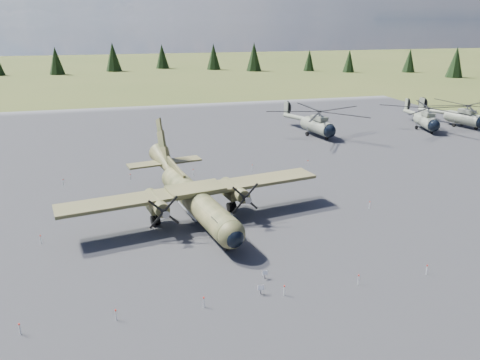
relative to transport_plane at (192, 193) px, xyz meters
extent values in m
plane|color=#515425|center=(2.14, -2.82, -2.53)|extent=(500.00, 500.00, 0.00)
cube|color=slate|center=(2.14, 7.18, -2.53)|extent=(120.00, 120.00, 0.04)
cylinder|color=#3E4424|center=(0.26, -1.39, -0.42)|extent=(5.51, 16.68, 2.57)
sphere|color=#3E4424|center=(1.75, -9.50, -0.42)|extent=(2.93, 2.93, 2.51)
sphere|color=black|center=(1.84, -10.00, -0.47)|extent=(2.15, 2.15, 1.85)
cube|color=black|center=(1.48, -8.06, 0.27)|extent=(2.07, 1.77, 0.50)
cone|color=#3E4424|center=(-1.70, 9.24, 0.54)|extent=(3.61, 6.65, 3.86)
cube|color=gray|center=(0.09, -0.49, -1.47)|extent=(2.71, 5.72, 0.46)
cube|color=#354021|center=(0.17, -0.94, 0.63)|extent=(26.69, 7.87, 0.32)
cube|color=#3E4424|center=(0.17, -0.94, 0.83)|extent=(6.00, 4.24, 0.32)
cylinder|color=#3E4424|center=(-3.83, -1.96, 0.13)|extent=(2.21, 4.93, 1.37)
cube|color=#3E4424|center=(-3.96, -1.24, -0.47)|extent=(1.92, 3.31, 0.73)
cone|color=gray|center=(-3.29, -4.89, 0.13)|extent=(0.83, 0.94, 0.70)
cylinder|color=black|center=(-3.96, -1.24, -2.02)|extent=(0.98, 1.14, 1.01)
cylinder|color=#3E4424|center=(4.28, -0.47, 0.13)|extent=(2.21, 4.93, 1.37)
cube|color=#3E4424|center=(4.15, 0.25, -0.47)|extent=(1.92, 3.31, 0.73)
cone|color=gray|center=(4.82, -3.40, 0.13)|extent=(0.83, 0.94, 0.70)
cylinder|color=black|center=(4.15, 0.25, -2.02)|extent=(0.98, 1.14, 1.01)
cube|color=#3E4424|center=(-1.07, 5.81, 1.09)|extent=(1.50, 6.85, 1.54)
cube|color=#354021|center=(-1.78, 9.69, 0.59)|extent=(9.01, 3.57, 0.20)
cylinder|color=gray|center=(1.55, -8.42, -1.36)|extent=(0.15, 0.15, 0.82)
cylinder|color=black|center=(1.55, -8.42, -2.02)|extent=(0.47, 0.90, 0.86)
cylinder|color=gray|center=(26.32, 28.89, -0.75)|extent=(3.64, 7.25, 2.41)
sphere|color=black|center=(26.95, 25.48, -0.80)|extent=(2.58, 2.58, 2.21)
sphere|color=gray|center=(25.68, 32.29, -0.75)|extent=(2.58, 2.58, 2.21)
cube|color=gray|center=(26.39, 28.51, 0.79)|extent=(2.17, 3.33, 0.72)
cylinder|color=gray|center=(26.39, 28.51, 1.51)|extent=(0.40, 0.40, 0.96)
cylinder|color=gray|center=(25.02, 35.84, -0.41)|extent=(2.30, 8.22, 1.38)
cube|color=gray|center=(24.35, 39.38, 0.79)|extent=(0.46, 1.36, 2.31)
cylinder|color=black|center=(24.68, 39.44, 0.79)|extent=(0.52, 2.47, 2.50)
cylinder|color=black|center=(26.85, 26.05, -2.14)|extent=(0.38, 0.69, 0.65)
cylinder|color=black|center=(24.83, 29.78, -2.14)|extent=(0.43, 0.81, 0.77)
cylinder|color=gray|center=(24.83, 29.78, -1.64)|extent=(0.16, 0.16, 1.39)
cylinder|color=black|center=(27.38, 30.26, -2.14)|extent=(0.43, 0.81, 0.77)
cylinder|color=gray|center=(27.38, 30.26, -1.64)|extent=(0.16, 0.16, 1.39)
cylinder|color=gray|center=(47.34, 28.22, -0.84)|extent=(3.66, 6.89, 2.28)
sphere|color=black|center=(46.62, 25.02, -0.89)|extent=(2.50, 2.50, 2.09)
sphere|color=gray|center=(48.06, 31.42, -0.84)|extent=(2.50, 2.50, 2.09)
cube|color=gray|center=(47.26, 27.87, 0.61)|extent=(2.15, 3.18, 0.68)
cylinder|color=gray|center=(47.26, 27.87, 1.30)|extent=(0.39, 0.39, 0.91)
cylinder|color=gray|center=(48.80, 34.75, -0.53)|extent=(2.45, 7.75, 1.30)
cube|color=gray|center=(49.55, 38.08, 0.61)|extent=(0.47, 1.29, 2.18)
cylinder|color=black|center=(49.86, 38.01, 0.61)|extent=(0.57, 2.32, 2.37)
cylinder|color=black|center=(46.74, 25.56, -2.16)|extent=(0.38, 0.66, 0.62)
cylinder|color=black|center=(46.38, 29.56, -2.16)|extent=(0.43, 0.77, 0.73)
cylinder|color=gray|center=(46.38, 29.56, -1.69)|extent=(0.15, 0.15, 1.32)
cylinder|color=black|center=(48.78, 29.02, -2.16)|extent=(0.43, 0.77, 0.73)
cylinder|color=gray|center=(48.78, 29.02, -1.69)|extent=(0.15, 0.15, 1.32)
cylinder|color=gray|center=(55.91, 28.84, -0.86)|extent=(3.82, 6.84, 2.25)
sphere|color=black|center=(56.73, 25.71, -0.91)|extent=(2.53, 2.53, 2.07)
sphere|color=gray|center=(55.09, 31.97, -0.86)|extent=(2.53, 2.53, 2.07)
cube|color=gray|center=(56.00, 28.49, 0.58)|extent=(2.21, 3.17, 0.67)
cylinder|color=gray|center=(56.00, 28.49, 1.25)|extent=(0.40, 0.40, 0.90)
cylinder|color=gray|center=(54.23, 35.24, -0.55)|extent=(2.68, 7.62, 1.29)
cube|color=gray|center=(53.37, 38.50, 0.58)|extent=(0.51, 1.27, 2.16)
cylinder|color=black|center=(53.68, 38.58, 0.58)|extent=(0.65, 2.28, 2.34)
cylinder|color=black|center=(56.60, 26.23, -2.17)|extent=(0.40, 0.66, 0.61)
cylinder|color=black|center=(54.46, 29.58, -2.17)|extent=(0.44, 0.76, 0.72)
cylinder|color=gray|center=(54.46, 29.58, -1.70)|extent=(0.15, 0.15, 1.30)
cylinder|color=black|center=(56.81, 30.19, -2.17)|extent=(0.44, 0.76, 0.72)
cylinder|color=gray|center=(56.81, 30.19, -1.70)|extent=(0.15, 0.15, 1.30)
cube|color=gray|center=(2.51, -15.69, -2.23)|extent=(0.09, 0.09, 0.60)
cube|color=white|center=(2.51, -15.75, -1.94)|extent=(0.49, 0.22, 0.34)
cube|color=gray|center=(3.46, -13.68, -2.25)|extent=(0.09, 0.09, 0.55)
cube|color=white|center=(3.46, -13.73, -1.98)|extent=(0.46, 0.23, 0.31)
cylinder|color=white|center=(-13.86, -16.32, -2.13)|extent=(0.07, 0.07, 0.80)
cylinder|color=red|center=(-13.86, -16.32, -1.73)|extent=(0.12, 0.12, 0.10)
cylinder|color=white|center=(-7.86, -16.32, -2.13)|extent=(0.07, 0.07, 0.80)
cylinder|color=red|center=(-7.86, -16.32, -1.73)|extent=(0.12, 0.12, 0.10)
cylinder|color=white|center=(-1.86, -16.32, -2.13)|extent=(0.07, 0.07, 0.80)
cylinder|color=red|center=(-1.86, -16.32, -1.73)|extent=(0.12, 0.12, 0.10)
cylinder|color=white|center=(4.14, -16.32, -2.13)|extent=(0.07, 0.07, 0.80)
cylinder|color=red|center=(4.14, -16.32, -1.73)|extent=(0.12, 0.12, 0.10)
cylinder|color=white|center=(10.14, -16.32, -2.13)|extent=(0.07, 0.07, 0.80)
cylinder|color=red|center=(10.14, -16.32, -1.73)|extent=(0.12, 0.12, 0.10)
cylinder|color=white|center=(16.14, -16.32, -2.13)|extent=(0.07, 0.07, 0.80)
cylinder|color=red|center=(16.14, -16.32, -1.73)|extent=(0.12, 0.12, 0.10)
cylinder|color=white|center=(-13.86, 13.18, -2.13)|extent=(0.07, 0.07, 0.80)
cylinder|color=red|center=(-13.86, 13.18, -1.73)|extent=(0.12, 0.12, 0.10)
cylinder|color=white|center=(-5.86, 13.18, -2.13)|extent=(0.07, 0.07, 0.80)
cylinder|color=red|center=(-5.86, 13.18, -1.73)|extent=(0.12, 0.12, 0.10)
cylinder|color=white|center=(2.14, 13.18, -2.13)|extent=(0.07, 0.07, 0.80)
cylinder|color=red|center=(2.14, 13.18, -1.73)|extent=(0.12, 0.12, 0.10)
cylinder|color=white|center=(10.14, 13.18, -2.13)|extent=(0.07, 0.07, 0.80)
cylinder|color=red|center=(10.14, 13.18, -1.73)|extent=(0.12, 0.12, 0.10)
cylinder|color=white|center=(18.14, 13.18, -2.13)|extent=(0.07, 0.07, 0.80)
cylinder|color=red|center=(18.14, 13.18, -1.73)|extent=(0.12, 0.12, 0.10)
cylinder|color=white|center=(-14.36, -2.82, -2.13)|extent=(0.07, 0.07, 0.80)
cylinder|color=red|center=(-14.36, -2.82, -1.73)|extent=(0.12, 0.12, 0.10)
cylinder|color=white|center=(18.64, -2.82, -2.13)|extent=(0.07, 0.07, 0.80)
cylinder|color=red|center=(18.64, -2.82, -1.73)|extent=(0.12, 0.12, 0.10)
cone|color=black|center=(108.24, 98.57, 2.66)|extent=(5.81, 5.81, 10.38)
cone|color=black|center=(102.64, 117.61, 1.82)|extent=(4.87, 4.87, 8.70)
cone|color=black|center=(80.29, 123.45, 1.65)|extent=(4.68, 4.68, 8.36)
cone|color=black|center=(67.50, 132.13, 1.51)|extent=(4.53, 4.53, 8.08)
cone|color=black|center=(46.26, 137.19, 2.93)|extent=(6.11, 6.11, 10.91)
cone|color=black|center=(32.03, 146.74, 2.53)|extent=(5.67, 5.67, 10.13)
cone|color=black|center=(12.33, 156.39, 2.35)|extent=(5.46, 5.46, 9.76)
cone|color=black|center=(-7.27, 149.86, 2.93)|extent=(6.12, 6.12, 10.92)
cone|color=black|center=(-27.63, 143.28, 2.43)|extent=(5.55, 5.55, 9.92)
camera|label=1|loc=(-6.50, -44.34, 16.75)|focal=35.00mm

